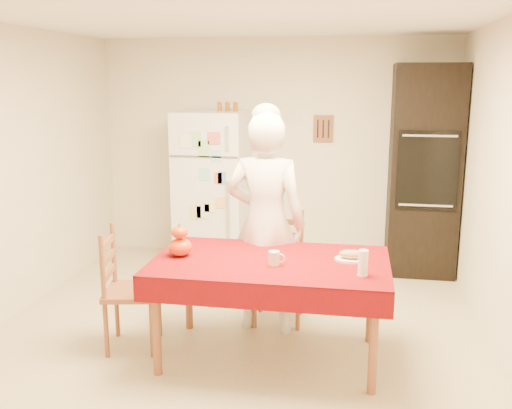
% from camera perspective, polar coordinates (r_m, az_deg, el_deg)
% --- Properties ---
extents(floor, '(4.50, 4.50, 0.00)m').
position_cam_1_polar(floor, '(4.76, -2.16, -12.95)').
color(floor, beige).
rests_on(floor, ground).
extents(room_shell, '(4.02, 4.52, 2.51)m').
position_cam_1_polar(room_shell, '(4.33, -2.32, 6.86)').
color(room_shell, beige).
rests_on(room_shell, ground).
extents(refrigerator, '(0.75, 0.74, 1.70)m').
position_cam_1_polar(refrigerator, '(6.40, -4.39, 1.64)').
color(refrigerator, white).
rests_on(refrigerator, floor).
extents(oven_cabinet, '(0.70, 0.62, 2.20)m').
position_cam_1_polar(oven_cabinet, '(6.25, 16.43, 3.25)').
color(oven_cabinet, black).
rests_on(oven_cabinet, floor).
extents(dining_table, '(1.70, 1.00, 0.76)m').
position_cam_1_polar(dining_table, '(4.16, 1.44, -6.48)').
color(dining_table, brown).
rests_on(dining_table, floor).
extents(chair_far, '(0.43, 0.41, 0.95)m').
position_cam_1_polar(chair_far, '(4.91, 2.33, -5.79)').
color(chair_far, brown).
rests_on(chair_far, floor).
extents(chair_left, '(0.47, 0.49, 0.95)m').
position_cam_1_polar(chair_left, '(4.51, -13.10, -7.80)').
color(chair_left, brown).
rests_on(chair_left, floor).
extents(seated_woman, '(0.69, 0.49, 1.80)m').
position_cam_1_polar(seated_woman, '(4.60, 0.98, -1.92)').
color(seated_woman, silver).
rests_on(seated_woman, floor).
extents(coffee_mug, '(0.08, 0.08, 0.10)m').
position_cam_1_polar(coffee_mug, '(4.02, 1.82, -5.38)').
color(coffee_mug, silver).
rests_on(coffee_mug, dining_table).
extents(pumpkin_lower, '(0.18, 0.18, 0.13)m').
position_cam_1_polar(pumpkin_lower, '(4.26, -7.60, -4.24)').
color(pumpkin_lower, '#DB5605').
rests_on(pumpkin_lower, dining_table).
extents(pumpkin_upper, '(0.12, 0.12, 0.09)m').
position_cam_1_polar(pumpkin_upper, '(4.23, -7.64, -2.78)').
color(pumpkin_upper, '#E46305').
rests_on(pumpkin_upper, pumpkin_lower).
extents(wine_glass, '(0.07, 0.07, 0.18)m').
position_cam_1_polar(wine_glass, '(3.86, 10.66, -5.75)').
color(wine_glass, white).
rests_on(wine_glass, dining_table).
extents(bread_plate, '(0.24, 0.24, 0.02)m').
position_cam_1_polar(bread_plate, '(4.18, 9.50, -5.45)').
color(bread_plate, white).
rests_on(bread_plate, dining_table).
extents(bread_loaf, '(0.18, 0.10, 0.06)m').
position_cam_1_polar(bread_loaf, '(4.17, 9.52, -4.92)').
color(bread_loaf, '#99704B').
rests_on(bread_loaf, bread_plate).
extents(spice_jar_left, '(0.05, 0.05, 0.10)m').
position_cam_1_polar(spice_jar_left, '(6.32, -3.66, 9.75)').
color(spice_jar_left, brown).
rests_on(spice_jar_left, refrigerator).
extents(spice_jar_mid, '(0.05, 0.05, 0.10)m').
position_cam_1_polar(spice_jar_mid, '(6.30, -2.87, 9.75)').
color(spice_jar_mid, brown).
rests_on(spice_jar_mid, refrigerator).
extents(spice_jar_right, '(0.05, 0.05, 0.10)m').
position_cam_1_polar(spice_jar_right, '(6.28, -2.07, 9.75)').
color(spice_jar_right, brown).
rests_on(spice_jar_right, refrigerator).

